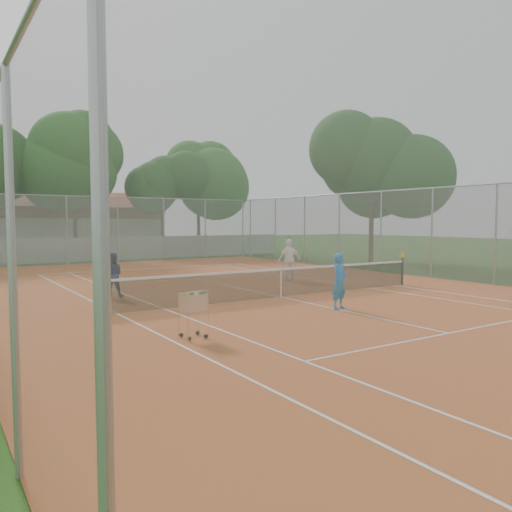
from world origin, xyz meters
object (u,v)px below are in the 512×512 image
player_near (340,281)px  ball_hopper (193,314)px  player_far_left (112,275)px  player_far_right (289,260)px  clubhouse (45,225)px  tennis_net (281,282)px

player_near → ball_hopper: bearing=173.4°
player_near → player_far_left: size_ratio=1.10×
player_far_right → ball_hopper: (-8.04, -7.25, -0.35)m
ball_hopper → clubhouse: bearing=109.5°
clubhouse → player_far_left: bearing=-95.9°
clubhouse → player_far_right: bearing=-78.8°
player_near → clubhouse: bearing=76.7°
clubhouse → tennis_net: bearing=-86.1°
clubhouse → player_near: 31.86m
tennis_net → player_near: size_ratio=7.36×
player_far_left → player_far_right: player_far_right is taller
tennis_net → player_near: bearing=-88.6°
player_near → player_far_left: bearing=112.0°
player_far_left → clubhouse: bearing=-75.9°
player_near → ball_hopper: player_near is taller
ball_hopper → tennis_net: bearing=61.2°
clubhouse → player_near: size_ratio=10.16×
player_far_right → ball_hopper: player_far_right is taller
player_near → tennis_net: bearing=74.5°
tennis_net → ball_hopper: 6.21m
tennis_net → player_far_left: (-4.66, 3.08, 0.25)m
tennis_net → player_near: player_near is taller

